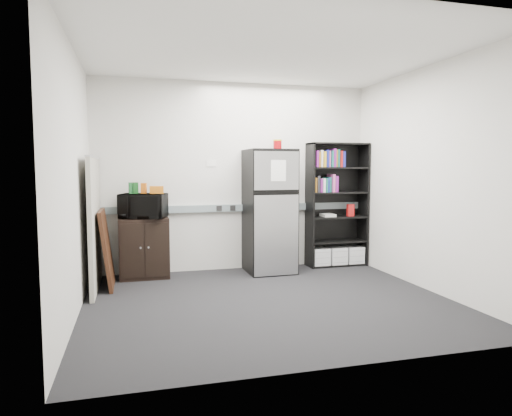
{
  "coord_description": "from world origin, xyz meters",
  "views": [
    {
      "loc": [
        -1.43,
        -4.74,
        1.48
      ],
      "look_at": [
        0.09,
        0.9,
        0.97
      ],
      "focal_mm": 32.0,
      "sensor_mm": 36.0,
      "label": 1
    }
  ],
  "objects_px": {
    "cubicle_partition": "(95,223)",
    "cabinet": "(144,248)",
    "microwave": "(143,206)",
    "refrigerator": "(270,211)",
    "bookshelf": "(337,206)"
  },
  "relations": [
    {
      "from": "cubicle_partition",
      "to": "cabinet",
      "type": "xyz_separation_m",
      "value": [
        0.59,
        0.42,
        -0.41
      ]
    },
    {
      "from": "cabinet",
      "to": "microwave",
      "type": "bearing_deg",
      "value": -90.0
    },
    {
      "from": "microwave",
      "to": "refrigerator",
      "type": "bearing_deg",
      "value": 14.42
    },
    {
      "from": "microwave",
      "to": "refrigerator",
      "type": "xyz_separation_m",
      "value": [
        1.74,
        -0.06,
        -0.11
      ]
    },
    {
      "from": "microwave",
      "to": "bookshelf",
      "type": "bearing_deg",
      "value": 18.15
    },
    {
      "from": "bookshelf",
      "to": "cabinet",
      "type": "distance_m",
      "value": 2.89
    },
    {
      "from": "cubicle_partition",
      "to": "refrigerator",
      "type": "distance_m",
      "value": 2.35
    },
    {
      "from": "cubicle_partition",
      "to": "refrigerator",
      "type": "height_order",
      "value": "refrigerator"
    },
    {
      "from": "cubicle_partition",
      "to": "cabinet",
      "type": "bearing_deg",
      "value": 35.59
    },
    {
      "from": "bookshelf",
      "to": "refrigerator",
      "type": "bearing_deg",
      "value": -172.55
    },
    {
      "from": "bookshelf",
      "to": "cabinet",
      "type": "height_order",
      "value": "bookshelf"
    },
    {
      "from": "bookshelf",
      "to": "cabinet",
      "type": "xyz_separation_m",
      "value": [
        -2.84,
        -0.06,
        -0.51
      ]
    },
    {
      "from": "refrigerator",
      "to": "microwave",
      "type": "bearing_deg",
      "value": 176.96
    },
    {
      "from": "cubicle_partition",
      "to": "microwave",
      "type": "bearing_deg",
      "value": 34.55
    },
    {
      "from": "microwave",
      "to": "refrigerator",
      "type": "height_order",
      "value": "refrigerator"
    }
  ]
}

